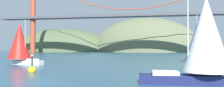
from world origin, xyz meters
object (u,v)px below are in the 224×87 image
Objects in this scene: sailboat_red_spinnaker at (20,42)px; channel_buoy at (32,70)px; sailboat_blue_spinnaker at (200,38)px; sailboat_white_mainsail at (203,39)px.

sailboat_red_spinnaker is 3.34× the size of channel_buoy.
sailboat_red_spinnaker is 0.82× the size of sailboat_blue_spinnaker.
channel_buoy is at bearing -51.73° from sailboat_red_spinnaker.
sailboat_blue_spinnaker is 4.05× the size of channel_buoy.
sailboat_blue_spinnaker is (4.91, 28.94, 1.18)m from sailboat_white_mainsail.
sailboat_blue_spinnaker reaches higher than channel_buoy.
channel_buoy is (-25.92, -23.03, -5.06)m from sailboat_blue_spinnaker.
sailboat_white_mainsail is 3.55× the size of channel_buoy.
sailboat_white_mainsail is 35.77m from sailboat_red_spinnaker.
sailboat_white_mainsail is 29.38m from sailboat_blue_spinnaker.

